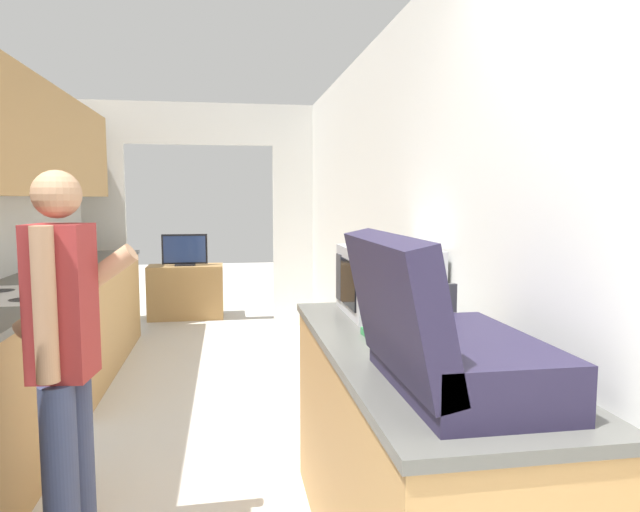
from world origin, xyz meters
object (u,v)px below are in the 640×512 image
(book_stack, at_px, (401,334))
(tv_cabinet, at_px, (186,292))
(suitcase, at_px, (440,342))
(microwave, at_px, (387,281))
(range_oven, at_px, (16,372))
(television, at_px, (185,250))
(person, at_px, (64,364))

(book_stack, height_order, tv_cabinet, book_stack)
(suitcase, relative_size, microwave, 1.33)
(range_oven, distance_m, suitcase, 2.72)
(range_oven, distance_m, book_stack, 2.37)
(television, bearing_deg, book_stack, -76.71)
(book_stack, bearing_deg, microwave, 80.09)
(person, xyz_separation_m, tv_cabinet, (0.12, 4.82, -0.51))
(range_oven, relative_size, microwave, 2.07)
(person, bearing_deg, book_stack, -90.80)
(suitcase, distance_m, tv_cabinet, 5.71)
(microwave, bearing_deg, suitcase, -98.03)
(tv_cabinet, bearing_deg, person, -91.38)
(book_stack, relative_size, tv_cabinet, 0.31)
(range_oven, xyz_separation_m, person, (0.60, -1.20, 0.37))
(book_stack, bearing_deg, tv_cabinet, 103.18)
(suitcase, bearing_deg, television, 101.32)
(person, xyz_separation_m, suitcase, (1.22, -0.74, 0.22))
(suitcase, relative_size, television, 1.26)
(tv_cabinet, bearing_deg, range_oven, -101.16)
(microwave, xyz_separation_m, tv_cabinet, (-1.26, 4.48, -0.75))
(tv_cabinet, bearing_deg, television, -90.00)
(person, height_order, suitcase, person)
(range_oven, distance_m, microwave, 2.24)
(microwave, bearing_deg, tv_cabinet, 105.65)
(television, bearing_deg, person, -91.39)
(range_oven, distance_m, television, 3.67)
(suitcase, height_order, microwave, suitcase)
(tv_cabinet, bearing_deg, book_stack, -76.82)
(suitcase, xyz_separation_m, television, (-1.10, 5.51, -0.22))
(suitcase, bearing_deg, book_stack, 83.63)
(suitcase, distance_m, television, 5.63)
(person, xyz_separation_m, book_stack, (1.28, -0.17, 0.11))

